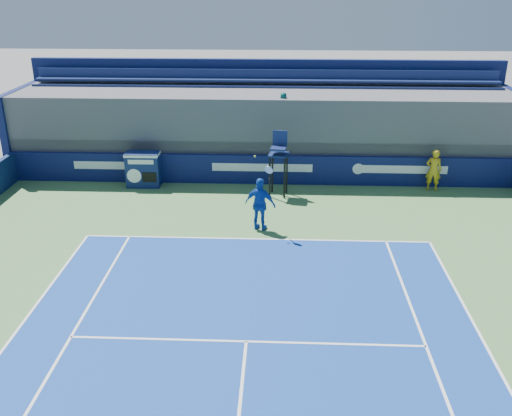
{
  "coord_description": "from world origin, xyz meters",
  "views": [
    {
      "loc": [
        0.71,
        -4.56,
        7.91
      ],
      "look_at": [
        0.0,
        11.5,
        1.25
      ],
      "focal_mm": 40.0,
      "sensor_mm": 36.0,
      "label": 1
    }
  ],
  "objects_px": {
    "match_clock": "(143,168)",
    "tennis_player": "(260,204)",
    "ball_person": "(434,170)",
    "umpire_chair": "(279,157)"
  },
  "relations": [
    {
      "from": "ball_person",
      "to": "tennis_player",
      "type": "height_order",
      "value": "tennis_player"
    },
    {
      "from": "tennis_player",
      "to": "match_clock",
      "type": "bearing_deg",
      "value": 140.29
    },
    {
      "from": "ball_person",
      "to": "match_clock",
      "type": "distance_m",
      "value": 11.34
    },
    {
      "from": "match_clock",
      "to": "umpire_chair",
      "type": "height_order",
      "value": "umpire_chair"
    },
    {
      "from": "umpire_chair",
      "to": "ball_person",
      "type": "bearing_deg",
      "value": 7.21
    },
    {
      "from": "ball_person",
      "to": "umpire_chair",
      "type": "xyz_separation_m",
      "value": [
        -5.99,
        -0.76,
        0.69
      ]
    },
    {
      "from": "umpire_chair",
      "to": "tennis_player",
      "type": "xyz_separation_m",
      "value": [
        -0.57,
        -3.22,
        -0.62
      ]
    },
    {
      "from": "match_clock",
      "to": "tennis_player",
      "type": "height_order",
      "value": "tennis_player"
    },
    {
      "from": "tennis_player",
      "to": "ball_person",
      "type": "bearing_deg",
      "value": 31.24
    },
    {
      "from": "ball_person",
      "to": "tennis_player",
      "type": "distance_m",
      "value": 7.67
    }
  ]
}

